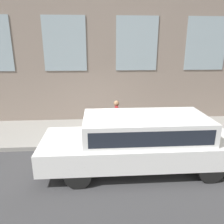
# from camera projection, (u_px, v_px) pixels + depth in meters

# --- Properties ---
(ground_plane) EXTENTS (80.00, 80.00, 0.00)m
(ground_plane) POSITION_uv_depth(u_px,v_px,m) (104.00, 149.00, 7.32)
(ground_plane) COLOR #38383A
(sidewalk) EXTENTS (2.71, 60.00, 0.15)m
(sidewalk) POSITION_uv_depth(u_px,v_px,m) (103.00, 132.00, 8.59)
(sidewalk) COLOR gray
(sidewalk) RESTS_ON ground_plane
(fire_hydrant) EXTENTS (0.36, 0.46, 0.71)m
(fire_hydrant) POSITION_uv_depth(u_px,v_px,m) (107.00, 129.00, 7.71)
(fire_hydrant) COLOR #2D7260
(fire_hydrant) RESTS_ON sidewalk
(person) EXTENTS (0.31, 0.20, 1.27)m
(person) POSITION_uv_depth(u_px,v_px,m) (117.00, 114.00, 8.04)
(person) COLOR #726651
(person) RESTS_ON sidewalk
(parked_truck_white_near) EXTENTS (1.86, 5.34, 1.52)m
(parked_truck_white_near) POSITION_uv_depth(u_px,v_px,m) (142.00, 138.00, 6.00)
(parked_truck_white_near) COLOR black
(parked_truck_white_near) RESTS_ON ground_plane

